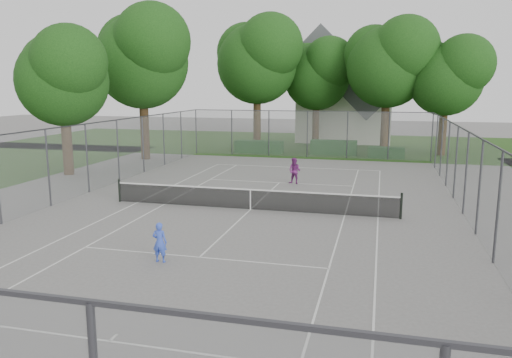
% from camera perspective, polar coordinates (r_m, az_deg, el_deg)
% --- Properties ---
extents(ground, '(120.00, 120.00, 0.00)m').
position_cam_1_polar(ground, '(22.06, -0.64, -3.53)').
color(ground, slate).
rests_on(ground, ground).
extents(grass_far, '(60.00, 20.00, 0.00)m').
position_cam_1_polar(grass_far, '(47.31, 7.43, 4.00)').
color(grass_far, '#1F4112').
rests_on(grass_far, ground).
extents(court_markings, '(11.03, 23.83, 0.01)m').
position_cam_1_polar(court_markings, '(22.06, -0.64, -3.52)').
color(court_markings, silver).
rests_on(court_markings, ground).
extents(tennis_net, '(12.87, 0.10, 1.10)m').
position_cam_1_polar(tennis_net, '(21.94, -0.64, -2.24)').
color(tennis_net, black).
rests_on(tennis_net, ground).
extents(perimeter_fence, '(18.08, 34.08, 3.52)m').
position_cam_1_polar(perimeter_fence, '(21.69, -0.65, 1.11)').
color(perimeter_fence, '#38383D').
rests_on(perimeter_fence, ground).
extents(tree_far_left, '(7.88, 7.19, 11.33)m').
position_cam_1_polar(tree_far_left, '(43.70, 0.23, 13.77)').
color(tree_far_left, '#332212').
rests_on(tree_far_left, ground).
extents(tree_far_midleft, '(6.68, 6.10, 9.60)m').
position_cam_1_polar(tree_far_midleft, '(45.41, 7.07, 12.07)').
color(tree_far_midleft, '#332212').
rests_on(tree_far_midleft, ground).
extents(tree_far_midright, '(7.48, 6.83, 10.75)m').
position_cam_1_polar(tree_far_midright, '(42.11, 14.97, 13.00)').
color(tree_far_midright, '#332212').
rests_on(tree_far_midright, ground).
extents(tree_far_right, '(6.38, 5.83, 9.18)m').
position_cam_1_polar(tree_far_right, '(41.58, 21.06, 11.20)').
color(tree_far_right, '#332212').
rests_on(tree_far_right, ground).
extents(tree_side_back, '(7.71, 7.04, 11.08)m').
position_cam_1_polar(tree_side_back, '(37.73, -12.86, 13.75)').
color(tree_side_back, '#332212').
rests_on(tree_side_back, ground).
extents(tree_side_front, '(6.18, 5.65, 8.89)m').
position_cam_1_polar(tree_side_front, '(32.33, -21.23, 11.19)').
color(tree_side_front, '#332212').
rests_on(tree_side_front, ground).
extents(hedge_left, '(3.89, 1.17, 0.97)m').
position_cam_1_polar(hedge_left, '(40.72, 0.35, 3.71)').
color(hedge_left, '#154415').
rests_on(hedge_left, ground).
extents(hedge_mid, '(3.61, 1.03, 1.14)m').
position_cam_1_polar(hedge_mid, '(40.00, 8.87, 3.58)').
color(hedge_mid, '#154415').
rests_on(hedge_mid, ground).
extents(hedge_right, '(2.68, 0.98, 0.80)m').
position_cam_1_polar(hedge_right, '(39.07, 14.65, 2.95)').
color(hedge_right, '#154415').
rests_on(hedge_right, ground).
extents(house, '(8.76, 6.79, 10.91)m').
position_cam_1_polar(house, '(50.13, 10.19, 9.33)').
color(house, silver).
rests_on(house, ground).
extents(girl_player, '(0.47, 0.32, 1.27)m').
position_cam_1_polar(girl_player, '(15.81, -10.95, -7.11)').
color(girl_player, blue).
rests_on(girl_player, ground).
extents(woman_player, '(0.84, 0.73, 1.47)m').
position_cam_1_polar(woman_player, '(27.75, 4.44, 0.93)').
color(woman_player, '#782873').
rests_on(woman_player, ground).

